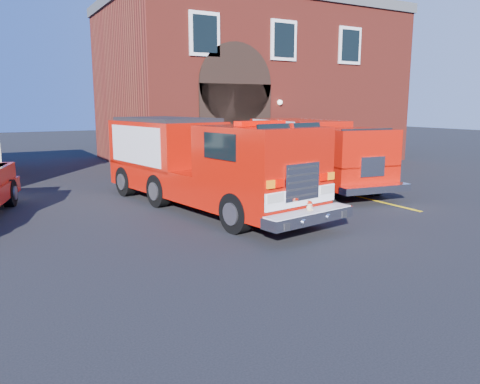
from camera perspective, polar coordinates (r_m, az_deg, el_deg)
ground at (r=11.08m, az=-3.05°, el=-5.62°), size 100.00×100.00×0.00m
parking_stripe_near at (r=15.68m, az=17.04°, el=-1.23°), size 0.12×3.00×0.01m
parking_stripe_mid at (r=17.84m, az=10.09°, el=0.46°), size 0.12×3.00×0.01m
parking_stripe_far at (r=20.21m, az=4.71°, el=1.77°), size 0.12×3.00×0.01m
fire_station at (r=27.24m, az=0.90°, el=13.03°), size 15.20×10.20×8.45m
fire_engine at (r=14.12m, az=-4.65°, el=3.66°), size 3.82×9.03×2.70m
secondary_truck at (r=18.31m, az=8.84°, el=5.03°), size 3.34×7.90×2.48m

